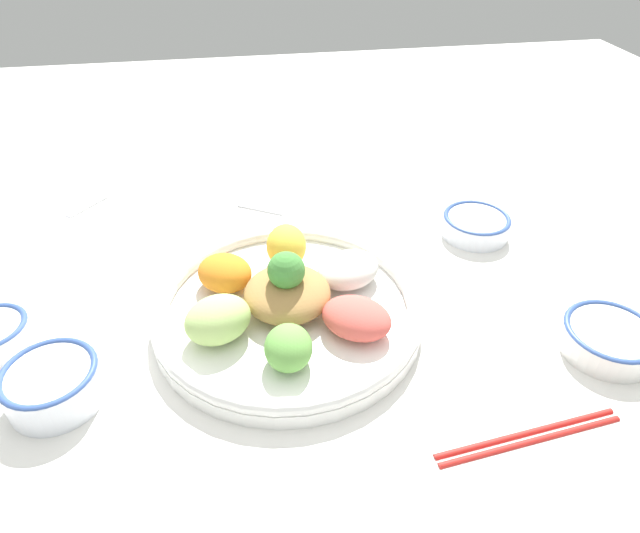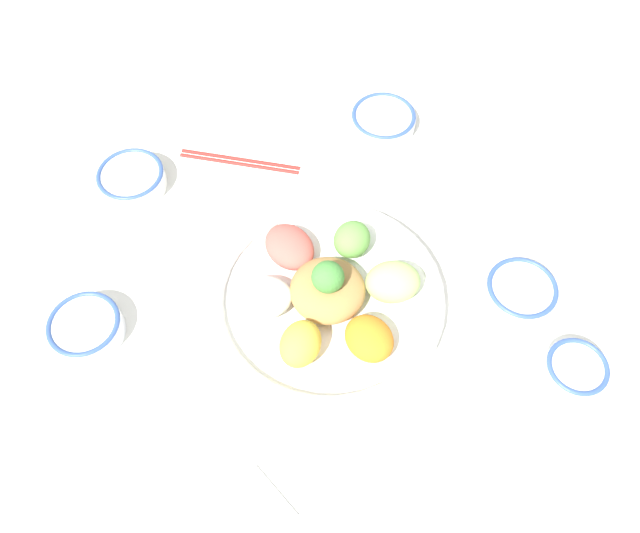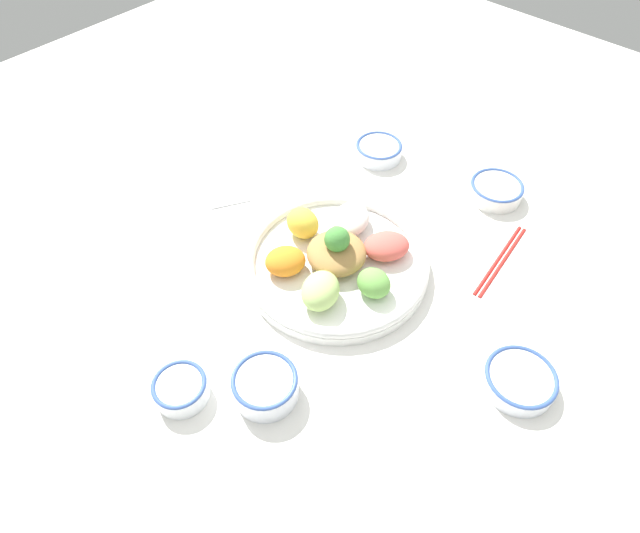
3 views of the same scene
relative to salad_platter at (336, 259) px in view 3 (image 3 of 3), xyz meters
The scene contains 10 objects.
ground_plane 0.05m from the salad_platter, 137.25° to the left, with size 2.40×2.40×0.00m, color white.
salad_platter is the anchor object (origin of this frame).
sauce_bowl_red 0.37m from the salad_platter, behind, with size 0.11×0.11×0.03m.
rice_bowl_blue 0.34m from the salad_platter, 64.97° to the right, with size 0.10×0.10×0.03m.
sauce_bowl_dark 0.35m from the salad_platter, 88.85° to the left, with size 0.08×0.08×0.04m.
rice_bowl_plain 0.28m from the salad_platter, 108.23° to the left, with size 0.10×0.10×0.05m.
sauce_bowl_far 0.39m from the salad_platter, 107.55° to the right, with size 0.11×0.11×0.03m.
chopsticks_pair_near 0.31m from the salad_platter, 134.44° to the right, with size 0.04×0.21×0.01m.
serving_spoon_main 0.45m from the salad_platter, 47.59° to the left, with size 0.11×0.10×0.01m.
serving_spoon_extra 0.30m from the salad_platter, ahead, with size 0.09×0.12×0.01m.
Camera 3 is at (-0.38, 0.47, 0.76)m, focal length 30.00 mm.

